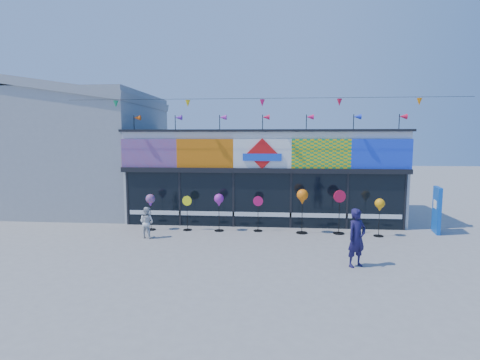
# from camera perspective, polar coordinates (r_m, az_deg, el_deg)

# --- Properties ---
(ground) EXTENTS (80.00, 80.00, 0.00)m
(ground) POSITION_cam_1_polar(r_m,az_deg,el_deg) (12.64, 2.87, -10.80)
(ground) COLOR gray
(ground) RESTS_ON ground
(kite_shop) EXTENTS (16.00, 5.70, 5.31)m
(kite_shop) POSITION_cam_1_polar(r_m,az_deg,el_deg) (18.09, 3.60, 1.04)
(kite_shop) COLOR silver
(kite_shop) RESTS_ON ground
(neighbour_building) EXTENTS (8.18, 7.20, 6.87)m
(neighbour_building) POSITION_cam_1_polar(r_m,az_deg,el_deg) (21.74, -23.77, 4.46)
(neighbour_building) COLOR #979A9C
(neighbour_building) RESTS_ON ground
(blue_sign) EXTENTS (0.29, 0.93, 1.83)m
(blue_sign) POSITION_cam_1_polar(r_m,az_deg,el_deg) (16.70, 27.79, -4.05)
(blue_sign) COLOR #0C4BB5
(blue_sign) RESTS_ON ground
(spinner_0) EXTENTS (0.37, 0.37, 1.48)m
(spinner_0) POSITION_cam_1_polar(r_m,az_deg,el_deg) (15.62, -13.49, -3.18)
(spinner_0) COLOR black
(spinner_0) RESTS_ON ground
(spinner_1) EXTENTS (0.40, 0.36, 1.41)m
(spinner_1) POSITION_cam_1_polar(r_m,az_deg,el_deg) (15.37, -8.05, -4.88)
(spinner_1) COLOR black
(spinner_1) RESTS_ON ground
(spinner_2) EXTENTS (0.38, 0.38, 1.52)m
(spinner_2) POSITION_cam_1_polar(r_m,az_deg,el_deg) (15.04, -3.23, -3.25)
(spinner_2) COLOR black
(spinner_2) RESTS_ON ground
(spinner_3) EXTENTS (0.40, 0.36, 1.42)m
(spinner_3) POSITION_cam_1_polar(r_m,az_deg,el_deg) (15.10, 2.76, -5.00)
(spinner_3) COLOR black
(spinner_3) RESTS_ON ground
(spinner_4) EXTENTS (0.44, 0.44, 1.75)m
(spinner_4) POSITION_cam_1_polar(r_m,az_deg,el_deg) (14.83, 9.48, -2.73)
(spinner_4) COLOR black
(spinner_4) RESTS_ON ground
(spinner_5) EXTENTS (0.48, 0.44, 1.73)m
(spinner_5) POSITION_cam_1_polar(r_m,az_deg,el_deg) (15.14, 14.89, -4.56)
(spinner_5) COLOR black
(spinner_5) RESTS_ON ground
(spinner_6) EXTENTS (0.37, 0.37, 1.46)m
(spinner_6) POSITION_cam_1_polar(r_m,az_deg,el_deg) (15.16, 20.52, -3.75)
(spinner_6) COLOR black
(spinner_6) RESTS_ON ground
(adult_man) EXTENTS (0.75, 0.68, 1.71)m
(adult_man) POSITION_cam_1_polar(r_m,az_deg,el_deg) (11.50, 17.35, -8.40)
(adult_man) COLOR #191541
(adult_man) RESTS_ON ground
(child) EXTENTS (0.65, 0.49, 1.18)m
(child) POSITION_cam_1_polar(r_m,az_deg,el_deg) (14.56, -14.03, -6.28)
(child) COLOR silver
(child) RESTS_ON ground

